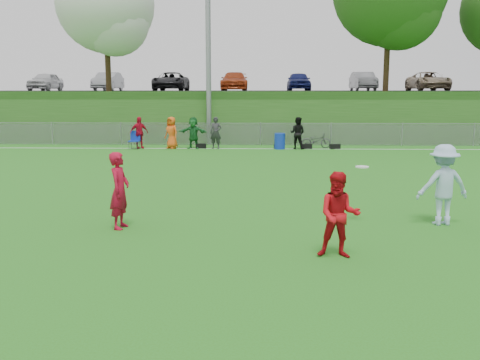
{
  "coord_description": "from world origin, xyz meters",
  "views": [
    {
      "loc": [
        -0.12,
        -10.44,
        3.01
      ],
      "look_at": [
        -0.49,
        0.5,
        1.2
      ],
      "focal_mm": 40.0,
      "sensor_mm": 36.0,
      "label": 1
    }
  ],
  "objects_px": {
    "player_red_left": "(120,190)",
    "player_blue": "(443,185)",
    "frisbee": "(362,167)",
    "bicycle": "(316,140)",
    "player_red_center": "(339,215)",
    "recycling_bin": "(280,141)"
  },
  "relations": [
    {
      "from": "recycling_bin",
      "to": "bicycle",
      "type": "distance_m",
      "value": 2.03
    },
    {
      "from": "recycling_bin",
      "to": "bicycle",
      "type": "height_order",
      "value": "recycling_bin"
    },
    {
      "from": "frisbee",
      "to": "recycling_bin",
      "type": "distance_m",
      "value": 16.3
    },
    {
      "from": "player_red_left",
      "to": "recycling_bin",
      "type": "relative_size",
      "value": 2.03
    },
    {
      "from": "bicycle",
      "to": "player_red_center",
      "type": "bearing_deg",
      "value": 169.28
    },
    {
      "from": "player_red_center",
      "to": "frisbee",
      "type": "xyz_separation_m",
      "value": [
        0.89,
        2.61,
        0.53
      ]
    },
    {
      "from": "player_blue",
      "to": "player_red_left",
      "type": "bearing_deg",
      "value": -3.01
    },
    {
      "from": "player_red_center",
      "to": "bicycle",
      "type": "xyz_separation_m",
      "value": [
        1.64,
        19.33,
        -0.38
      ]
    },
    {
      "from": "frisbee",
      "to": "recycling_bin",
      "type": "xyz_separation_m",
      "value": [
        -1.23,
        16.23,
        -0.9
      ]
    },
    {
      "from": "player_red_left",
      "to": "frisbee",
      "type": "distance_m",
      "value": 5.49
    },
    {
      "from": "bicycle",
      "to": "player_red_left",
      "type": "bearing_deg",
      "value": 154.54
    },
    {
      "from": "bicycle",
      "to": "frisbee",
      "type": "bearing_deg",
      "value": 171.58
    },
    {
      "from": "recycling_bin",
      "to": "bicycle",
      "type": "relative_size",
      "value": 0.53
    },
    {
      "from": "player_blue",
      "to": "bicycle",
      "type": "xyz_separation_m",
      "value": [
        -1.09,
        16.77,
        -0.5
      ]
    },
    {
      "from": "recycling_bin",
      "to": "player_red_left",
      "type": "bearing_deg",
      "value": -103.98
    },
    {
      "from": "player_red_left",
      "to": "bicycle",
      "type": "distance_m",
      "value": 18.44
    },
    {
      "from": "player_red_center",
      "to": "bicycle",
      "type": "bearing_deg",
      "value": 92.41
    },
    {
      "from": "player_red_center",
      "to": "recycling_bin",
      "type": "bearing_deg",
      "value": 98.28
    },
    {
      "from": "player_red_left",
      "to": "player_blue",
      "type": "bearing_deg",
      "value": -79.13
    },
    {
      "from": "player_red_center",
      "to": "player_blue",
      "type": "height_order",
      "value": "player_blue"
    },
    {
      "from": "player_red_left",
      "to": "frisbee",
      "type": "xyz_separation_m",
      "value": [
        5.43,
        0.65,
        0.46
      ]
    },
    {
      "from": "player_red_left",
      "to": "player_blue",
      "type": "relative_size",
      "value": 0.93
    }
  ]
}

